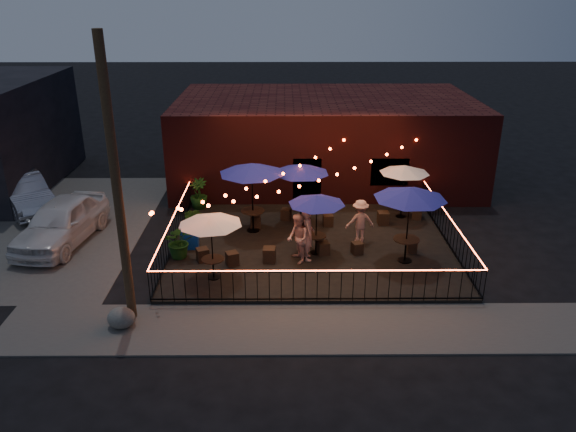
# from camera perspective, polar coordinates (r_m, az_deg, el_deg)

# --- Properties ---
(ground) EXTENTS (110.00, 110.00, 0.00)m
(ground) POSITION_cam_1_polar(r_m,az_deg,el_deg) (18.89, 2.61, -5.87)
(ground) COLOR black
(ground) RESTS_ON ground
(patio) EXTENTS (10.00, 8.00, 0.15)m
(patio) POSITION_cam_1_polar(r_m,az_deg,el_deg) (20.63, 2.34, -3.04)
(patio) COLOR black
(patio) RESTS_ON ground
(sidewalk) EXTENTS (18.00, 2.50, 0.05)m
(sidewalk) POSITION_cam_1_polar(r_m,az_deg,el_deg) (16.09, 3.20, -11.30)
(sidewalk) COLOR #464341
(sidewalk) RESTS_ON ground
(parking_lot) EXTENTS (11.00, 12.00, 0.02)m
(parking_lot) POSITION_cam_1_polar(r_m,az_deg,el_deg) (25.02, -26.53, -0.97)
(parking_lot) COLOR #464341
(parking_lot) RESTS_ON ground
(brick_building) EXTENTS (14.00, 8.00, 4.00)m
(brick_building) POSITION_cam_1_polar(r_m,az_deg,el_deg) (27.55, 3.75, 7.81)
(brick_building) COLOR #340E0E
(brick_building) RESTS_ON ground
(utility_pole) EXTENTS (0.26, 0.26, 8.00)m
(utility_pole) POSITION_cam_1_polar(r_m,az_deg,el_deg) (15.49, -17.00, 2.78)
(utility_pole) COLOR #392617
(utility_pole) RESTS_ON ground
(fence_front) EXTENTS (10.00, 0.04, 1.04)m
(fence_front) POSITION_cam_1_polar(r_m,az_deg,el_deg) (16.82, 2.99, -7.12)
(fence_front) COLOR black
(fence_front) RESTS_ON patio
(fence_left) EXTENTS (0.04, 8.00, 1.04)m
(fence_left) POSITION_cam_1_polar(r_m,az_deg,el_deg) (20.76, -11.56, -1.56)
(fence_left) COLOR black
(fence_left) RESTS_ON patio
(fence_right) EXTENTS (0.04, 8.00, 1.04)m
(fence_right) POSITION_cam_1_polar(r_m,az_deg,el_deg) (21.22, 15.98, -1.45)
(fence_right) COLOR black
(fence_right) RESTS_ON patio
(festoon_lights) EXTENTS (10.02, 8.72, 1.32)m
(festoon_lights) POSITION_cam_1_polar(r_m,az_deg,el_deg) (19.40, -0.49, 3.09)
(festoon_lights) COLOR #FF3A0F
(festoon_lights) RESTS_ON ground
(cafe_table_0) EXTENTS (2.36, 2.36, 2.21)m
(cafe_table_0) POSITION_cam_1_polar(r_m,az_deg,el_deg) (17.60, -7.87, -0.46)
(cafe_table_0) COLOR black
(cafe_table_0) RESTS_ON patio
(cafe_table_1) EXTENTS (2.92, 2.92, 2.72)m
(cafe_table_1) POSITION_cam_1_polar(r_m,az_deg,el_deg) (20.84, -3.71, 4.76)
(cafe_table_1) COLOR black
(cafe_table_1) RESTS_ON patio
(cafe_table_2) EXTENTS (2.37, 2.37, 2.18)m
(cafe_table_2) POSITION_cam_1_polar(r_m,az_deg,el_deg) (19.15, 2.94, 1.59)
(cafe_table_2) COLOR black
(cafe_table_2) RESTS_ON patio
(cafe_table_3) EXTENTS (2.84, 2.84, 2.44)m
(cafe_table_3) POSITION_cam_1_polar(r_m,az_deg,el_deg) (21.60, 1.30, 4.76)
(cafe_table_3) COLOR black
(cafe_table_3) RESTS_ON patio
(cafe_table_4) EXTENTS (3.12, 3.12, 2.68)m
(cafe_table_4) POSITION_cam_1_polar(r_m,az_deg,el_deg) (18.82, 12.33, 2.18)
(cafe_table_4) COLOR black
(cafe_table_4) RESTS_ON patio
(cafe_table_5) EXTENTS (2.53, 2.53, 2.19)m
(cafe_table_5) POSITION_cam_1_polar(r_m,az_deg,el_deg) (22.76, 11.76, 4.61)
(cafe_table_5) COLOR black
(cafe_table_5) RESTS_ON patio
(bistro_chair_0) EXTENTS (0.50, 0.50, 0.45)m
(bistro_chair_0) POSITION_cam_1_polar(r_m,az_deg,el_deg) (19.52, -8.66, -3.89)
(bistro_chair_0) COLOR black
(bistro_chair_0) RESTS_ON patio
(bistro_chair_1) EXTENTS (0.51, 0.51, 0.46)m
(bistro_chair_1) POSITION_cam_1_polar(r_m,az_deg,el_deg) (19.12, -5.69, -4.31)
(bistro_chair_1) COLOR black
(bistro_chair_1) RESTS_ON patio
(bistro_chair_2) EXTENTS (0.45, 0.45, 0.41)m
(bistro_chair_2) POSITION_cam_1_polar(r_m,az_deg,el_deg) (22.13, -7.56, -0.61)
(bistro_chair_2) COLOR black
(bistro_chair_2) RESTS_ON patio
(bistro_chair_3) EXTENTS (0.43, 0.43, 0.49)m
(bistro_chair_3) POSITION_cam_1_polar(r_m,az_deg,el_deg) (21.92, -3.31, -0.56)
(bistro_chair_3) COLOR black
(bistro_chair_3) RESTS_ON patio
(bistro_chair_4) EXTENTS (0.44, 0.44, 0.50)m
(bistro_chair_4) POSITION_cam_1_polar(r_m,az_deg,el_deg) (19.24, -1.92, -3.95)
(bistro_chair_4) COLOR black
(bistro_chair_4) RESTS_ON patio
(bistro_chair_5) EXTENTS (0.48, 0.48, 0.46)m
(bistro_chair_5) POSITION_cam_1_polar(r_m,az_deg,el_deg) (19.78, 3.58, -3.28)
(bistro_chair_5) COLOR black
(bistro_chair_5) RESTS_ON patio
(bistro_chair_6) EXTENTS (0.47, 0.47, 0.45)m
(bistro_chair_6) POSITION_cam_1_polar(r_m,az_deg,el_deg) (22.62, -0.19, 0.19)
(bistro_chair_6) COLOR black
(bistro_chair_6) RESTS_ON patio
(bistro_chair_7) EXTENTS (0.41, 0.41, 0.44)m
(bistro_chair_7) POSITION_cam_1_polar(r_m,az_deg,el_deg) (22.11, 4.08, -0.43)
(bistro_chair_7) COLOR black
(bistro_chair_7) RESTS_ON patio
(bistro_chair_8) EXTENTS (0.45, 0.45, 0.42)m
(bistro_chair_8) POSITION_cam_1_polar(r_m,az_deg,el_deg) (19.95, 7.03, -3.24)
(bistro_chair_8) COLOR black
(bistro_chair_8) RESTS_ON patio
(bistro_chair_9) EXTENTS (0.34, 0.34, 0.40)m
(bistro_chair_9) POSITION_cam_1_polar(r_m,az_deg,el_deg) (20.39, 12.45, -3.07)
(bistro_chair_9) COLOR black
(bistro_chair_9) RESTS_ON patio
(bistro_chair_10) EXTENTS (0.43, 0.43, 0.50)m
(bistro_chair_10) POSITION_cam_1_polar(r_m,az_deg,el_deg) (22.51, 9.64, -0.20)
(bistro_chair_10) COLOR black
(bistro_chair_10) RESTS_ON patio
(bistro_chair_11) EXTENTS (0.46, 0.46, 0.45)m
(bistro_chair_11) POSITION_cam_1_polar(r_m,az_deg,el_deg) (23.27, 12.96, 0.24)
(bistro_chair_11) COLOR black
(bistro_chair_11) RESTS_ON patio
(patron_a) EXTENTS (0.52, 0.73, 1.87)m
(patron_a) POSITION_cam_1_polar(r_m,az_deg,el_deg) (19.14, 2.01, -1.83)
(patron_a) COLOR tan
(patron_a) RESTS_ON patio
(patron_b) EXTENTS (0.85, 0.98, 1.73)m
(patron_b) POSITION_cam_1_polar(r_m,az_deg,el_deg) (18.96, 1.00, -2.30)
(patron_b) COLOR #CAAE89
(patron_b) RESTS_ON patio
(patron_c) EXTENTS (1.13, 0.75, 1.63)m
(patron_c) POSITION_cam_1_polar(r_m,az_deg,el_deg) (20.62, 7.33, -0.52)
(patron_c) COLOR tan
(patron_c) RESTS_ON patio
(potted_shrub_a) EXTENTS (1.26, 1.15, 1.20)m
(potted_shrub_a) POSITION_cam_1_polar(r_m,az_deg,el_deg) (19.74, -10.96, -2.52)
(potted_shrub_a) COLOR #16350A
(potted_shrub_a) RESTS_ON patio
(potted_shrub_b) EXTENTS (0.96, 0.87, 1.45)m
(potted_shrub_b) POSITION_cam_1_polar(r_m,az_deg,el_deg) (20.57, -9.71, -1.00)
(potted_shrub_b) COLOR #19400E
(potted_shrub_b) RESTS_ON patio
(potted_shrub_c) EXTENTS (0.93, 0.93, 1.30)m
(potted_shrub_c) POSITION_cam_1_polar(r_m,az_deg,el_deg) (23.91, -9.08, 2.25)
(potted_shrub_c) COLOR #124014
(potted_shrub_c) RESTS_ON patio
(cooler) EXTENTS (0.68, 0.50, 0.87)m
(cooler) POSITION_cam_1_polar(r_m,az_deg,el_deg) (20.43, -9.98, -2.07)
(cooler) COLOR #0B37A9
(cooler) RESTS_ON patio
(boulder) EXTENTS (1.03, 0.95, 0.65)m
(boulder) POSITION_cam_1_polar(r_m,az_deg,el_deg) (16.62, -16.59, -9.90)
(boulder) COLOR #4E4D49
(boulder) RESTS_ON ground
(car_white) EXTENTS (2.62, 5.10, 1.66)m
(car_white) POSITION_cam_1_polar(r_m,az_deg,el_deg) (22.37, -22.05, -0.56)
(car_white) COLOR white
(car_white) RESTS_ON ground
(car_silver) EXTENTS (4.01, 4.59, 1.50)m
(car_silver) POSITION_cam_1_polar(r_m,az_deg,el_deg) (26.38, -25.21, 2.15)
(car_silver) COLOR #A6A6AE
(car_silver) RESTS_ON ground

